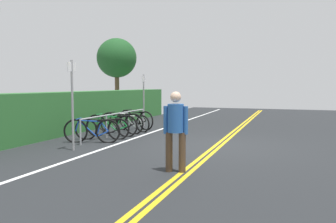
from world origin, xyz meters
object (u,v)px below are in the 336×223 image
(bicycle_1, at_px, (102,129))
(tree_mid, at_px, (117,58))
(pedestrian, at_px, (176,126))
(sign_post_near, at_px, (72,97))
(bike_rack, at_px, (117,118))
(bicycle_5, at_px, (136,120))
(sign_post_far, at_px, (144,95))
(bicycle_4, at_px, (132,123))
(bicycle_2, at_px, (112,125))
(bicycle_0, at_px, (92,131))
(bicycle_3, at_px, (121,123))

(bicycle_1, height_order, tree_mid, tree_mid)
(pedestrian, distance_m, tree_mid, 12.75)
(pedestrian, bearing_deg, sign_post_near, 69.36)
(bike_rack, bearing_deg, bicycle_5, 2.58)
(sign_post_far, bearing_deg, bicycle_1, -177.09)
(bicycle_1, distance_m, bicycle_4, 2.14)
(bike_rack, relative_size, pedestrian, 2.80)
(bicycle_2, distance_m, bicycle_4, 1.41)
(bicycle_5, bearing_deg, sign_post_near, -175.60)
(bicycle_0, xyz_separation_m, bicycle_5, (3.44, 0.17, 0.01))
(bicycle_3, distance_m, bicycle_5, 1.35)
(sign_post_near, bearing_deg, bicycle_1, 6.66)
(bike_rack, xyz_separation_m, bicycle_2, (-0.38, 0.01, -0.20))
(bike_rack, height_order, bicycle_3, same)
(bicycle_5, height_order, sign_post_far, sign_post_far)
(bicycle_1, height_order, bicycle_5, bicycle_5)
(bicycle_0, xyz_separation_m, bicycle_4, (2.78, 0.01, -0.04))
(bicycle_2, distance_m, tree_mid, 7.96)
(bicycle_3, bearing_deg, bicycle_0, -177.22)
(tree_mid, bearing_deg, bike_rack, -151.98)
(tree_mid, bearing_deg, bicycle_4, -146.92)
(pedestrian, bearing_deg, bicycle_2, 42.93)
(bicycle_5, xyz_separation_m, sign_post_near, (-4.66, -0.36, 1.06))
(bicycle_4, relative_size, sign_post_near, 0.70)
(sign_post_near, relative_size, sign_post_far, 1.10)
(bicycle_5, distance_m, pedestrian, 6.93)
(bicycle_4, relative_size, tree_mid, 0.39)
(bicycle_0, relative_size, bicycle_3, 0.94)
(bicycle_1, distance_m, bicycle_2, 0.73)
(bike_rack, distance_m, bicycle_3, 0.40)
(bicycle_2, bearing_deg, bicycle_4, -3.51)
(pedestrian, distance_m, sign_post_near, 3.52)
(bicycle_0, distance_m, bicycle_1, 0.65)
(bicycle_2, relative_size, bicycle_3, 1.04)
(bicycle_3, xyz_separation_m, sign_post_near, (-3.31, -0.29, 1.05))
(bike_rack, height_order, bicycle_1, bike_rack)
(sign_post_far, bearing_deg, tree_mid, 41.11)
(bicycle_0, height_order, bicycle_2, bicycle_2)
(pedestrian, bearing_deg, bicycle_5, 31.60)
(bicycle_0, height_order, sign_post_far, sign_post_far)
(bicycle_4, relative_size, sign_post_far, 0.77)
(bicycle_0, height_order, bicycle_3, bicycle_3)
(bicycle_4, xyz_separation_m, sign_post_near, (-4.00, -0.20, 1.11))
(bicycle_2, xyz_separation_m, tree_mid, (6.66, 3.34, 2.82))
(bicycle_4, xyz_separation_m, sign_post_far, (1.56, 0.20, 0.99))
(bicycle_2, bearing_deg, sign_post_near, -173.61)
(bicycle_1, distance_m, sign_post_far, 3.83)
(sign_post_near, bearing_deg, pedestrian, -110.64)
(bicycle_0, xyz_separation_m, bicycle_1, (0.64, 0.02, -0.02))
(bicycle_3, relative_size, bicycle_5, 1.01)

